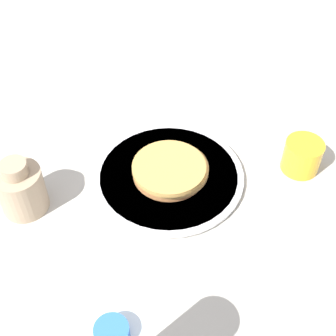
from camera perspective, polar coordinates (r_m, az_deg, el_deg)
The scene contains 5 objects.
ground_plane at distance 0.93m, azimuth -1.12°, elevation -0.87°, with size 4.00×4.00×0.00m, color #BCB7AD.
plate at distance 0.92m, azimuth 0.00°, elevation -1.11°, with size 0.30×0.30×0.01m.
pancake_stack at distance 0.90m, azimuth 0.30°, elevation -0.14°, with size 0.15×0.15×0.03m.
juice_glass at distance 0.96m, azimuth 16.03°, elevation 1.42°, with size 0.08×0.08×0.07m.
cream_jug at distance 0.89m, azimuth -17.50°, elevation -2.42°, with size 0.09×0.09×0.11m.
Camera 1 is at (0.57, 0.26, 0.69)m, focal length 50.00 mm.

